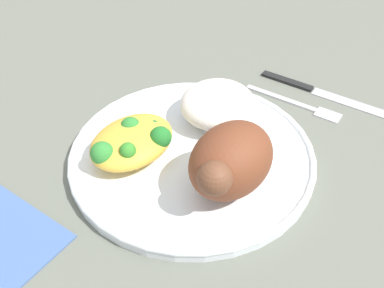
{
  "coord_description": "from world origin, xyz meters",
  "views": [
    {
      "loc": [
        0.31,
        0.26,
        0.38
      ],
      "look_at": [
        0.0,
        0.0,
        0.03
      ],
      "focal_mm": 42.11,
      "sensor_mm": 36.0,
      "label": 1
    }
  ],
  "objects_px": {
    "knife": "(313,89)",
    "roasted_chicken": "(230,161)",
    "fork": "(298,104)",
    "plate": "(192,155)",
    "mac_cheese_with_broccoli": "(132,141)",
    "rice_pile": "(218,104)"
  },
  "relations": [
    {
      "from": "mac_cheese_with_broccoli",
      "to": "roasted_chicken",
      "type": "bearing_deg",
      "value": 103.02
    },
    {
      "from": "plate",
      "to": "roasted_chicken",
      "type": "xyz_separation_m",
      "value": [
        0.02,
        0.07,
        0.05
      ]
    },
    {
      "from": "roasted_chicken",
      "to": "knife",
      "type": "distance_m",
      "value": 0.25
    },
    {
      "from": "plate",
      "to": "fork",
      "type": "height_order",
      "value": "plate"
    },
    {
      "from": "mac_cheese_with_broccoli",
      "to": "fork",
      "type": "relative_size",
      "value": 0.77
    },
    {
      "from": "knife",
      "to": "roasted_chicken",
      "type": "bearing_deg",
      "value": 6.69
    },
    {
      "from": "roasted_chicken",
      "to": "fork",
      "type": "bearing_deg",
      "value": -172.21
    },
    {
      "from": "rice_pile",
      "to": "fork",
      "type": "distance_m",
      "value": 0.13
    },
    {
      "from": "plate",
      "to": "mac_cheese_with_broccoli",
      "type": "xyz_separation_m",
      "value": [
        0.05,
        -0.05,
        0.03
      ]
    },
    {
      "from": "plate",
      "to": "rice_pile",
      "type": "xyz_separation_m",
      "value": [
        -0.07,
        -0.02,
        0.03
      ]
    },
    {
      "from": "roasted_chicken",
      "to": "plate",
      "type": "bearing_deg",
      "value": -106.25
    },
    {
      "from": "plate",
      "to": "roasted_chicken",
      "type": "relative_size",
      "value": 2.59
    },
    {
      "from": "rice_pile",
      "to": "plate",
      "type": "bearing_deg",
      "value": 12.52
    },
    {
      "from": "plate",
      "to": "fork",
      "type": "bearing_deg",
      "value": 167.11
    },
    {
      "from": "fork",
      "to": "knife",
      "type": "bearing_deg",
      "value": -178.38
    },
    {
      "from": "plate",
      "to": "fork",
      "type": "relative_size",
      "value": 2.08
    },
    {
      "from": "mac_cheese_with_broccoli",
      "to": "knife",
      "type": "distance_m",
      "value": 0.29
    },
    {
      "from": "mac_cheese_with_broccoli",
      "to": "fork",
      "type": "bearing_deg",
      "value": 157.99
    },
    {
      "from": "mac_cheese_with_broccoli",
      "to": "knife",
      "type": "relative_size",
      "value": 0.58
    },
    {
      "from": "rice_pile",
      "to": "mac_cheese_with_broccoli",
      "type": "distance_m",
      "value": 0.12
    },
    {
      "from": "roasted_chicken",
      "to": "rice_pile",
      "type": "relative_size",
      "value": 1.17
    },
    {
      "from": "fork",
      "to": "knife",
      "type": "relative_size",
      "value": 0.75
    }
  ]
}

